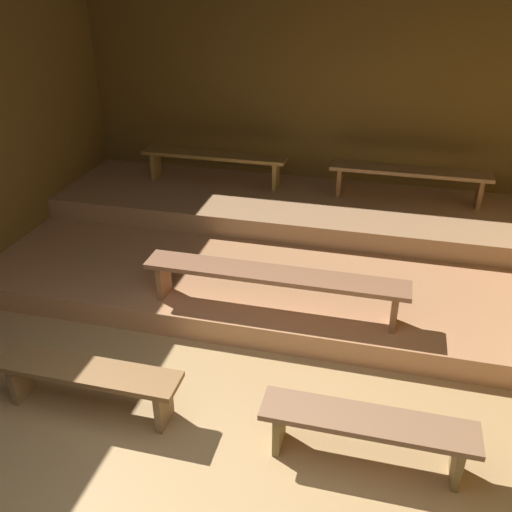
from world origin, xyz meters
name	(u,v)px	position (x,y,z in m)	size (l,w,h in m)	color
ground	(272,310)	(0.00, 2.44, -0.04)	(6.72, 5.67, 0.08)	tan
wall_back	(317,110)	(0.00, 4.90, 1.34)	(6.72, 0.06, 2.67)	brown
platform_lower	(289,255)	(0.00, 3.30, 0.12)	(5.92, 3.14, 0.23)	tan
platform_middle	(303,208)	(0.00, 4.11, 0.35)	(5.92, 1.52, 0.23)	#A97E56
bench_floor_left	(88,377)	(-1.01, 0.75, 0.30)	(1.41, 0.30, 0.38)	brown
bench_floor_right	(367,428)	(1.01, 0.75, 0.30)	(1.41, 0.30, 0.38)	#896043
bench_lower_center	(274,279)	(0.10, 2.06, 0.55)	(2.32, 0.30, 0.38)	#8F5E41
bench_middle_left	(214,159)	(-1.19, 4.38, 0.77)	(1.84, 0.30, 0.38)	olive
bench_middle_right	(409,175)	(1.19, 4.38, 0.77)	(1.84, 0.30, 0.38)	olive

